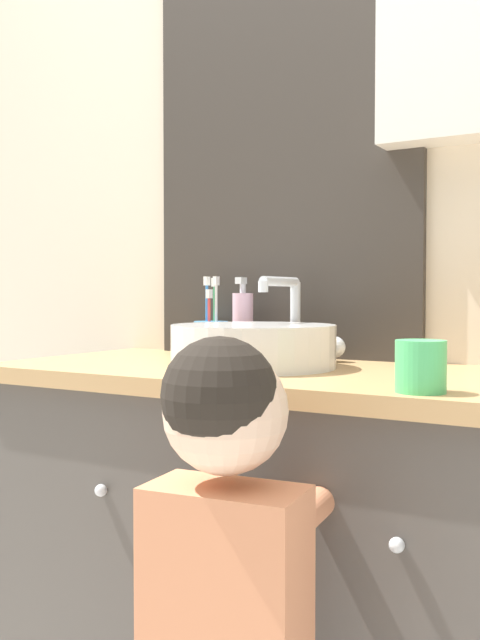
# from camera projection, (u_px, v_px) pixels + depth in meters

# --- Properties ---
(wall_back) EXTENTS (3.20, 0.18, 2.50)m
(wall_back) POSITION_uv_depth(u_px,v_px,m) (363.00, 154.00, 1.67)
(wall_back) COLOR beige
(wall_back) RESTS_ON ground_plane
(vanity_counter) EXTENTS (1.31, 0.55, 0.80)m
(vanity_counter) POSITION_uv_depth(u_px,v_px,m) (298.00, 563.00, 1.46)
(vanity_counter) COLOR #4C4742
(vanity_counter) RESTS_ON ground_plane
(sink_basin) EXTENTS (0.34, 0.39, 0.19)m
(sink_basin) POSITION_uv_depth(u_px,v_px,m) (255.00, 344.00, 1.48)
(sink_basin) COLOR silver
(sink_basin) RESTS_ON vanity_counter
(toothbrush_holder) EXTENTS (0.09, 0.09, 0.20)m
(toothbrush_holder) POSITION_uv_depth(u_px,v_px,m) (211.00, 336.00, 1.77)
(toothbrush_holder) COLOR #4C93C6
(toothbrush_holder) RESTS_ON vanity_counter
(soap_dispenser) EXTENTS (0.05, 0.05, 0.19)m
(soap_dispenser) POSITION_uv_depth(u_px,v_px,m) (243.00, 324.00, 1.72)
(soap_dispenser) COLOR #CCA3BC
(soap_dispenser) RESTS_ON vanity_counter
(child_figure) EXTENTS (0.24, 0.46, 0.89)m
(child_figure) POSITION_uv_depth(u_px,v_px,m) (227.00, 589.00, 1.01)
(child_figure) COLOR slate
(child_figure) RESTS_ON ground_plane
(drinking_cup) EXTENTS (0.08, 0.08, 0.08)m
(drinking_cup) POSITION_uv_depth(u_px,v_px,m) (421.00, 366.00, 1.10)
(drinking_cup) COLOR #4CC670
(drinking_cup) RESTS_ON vanity_counter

